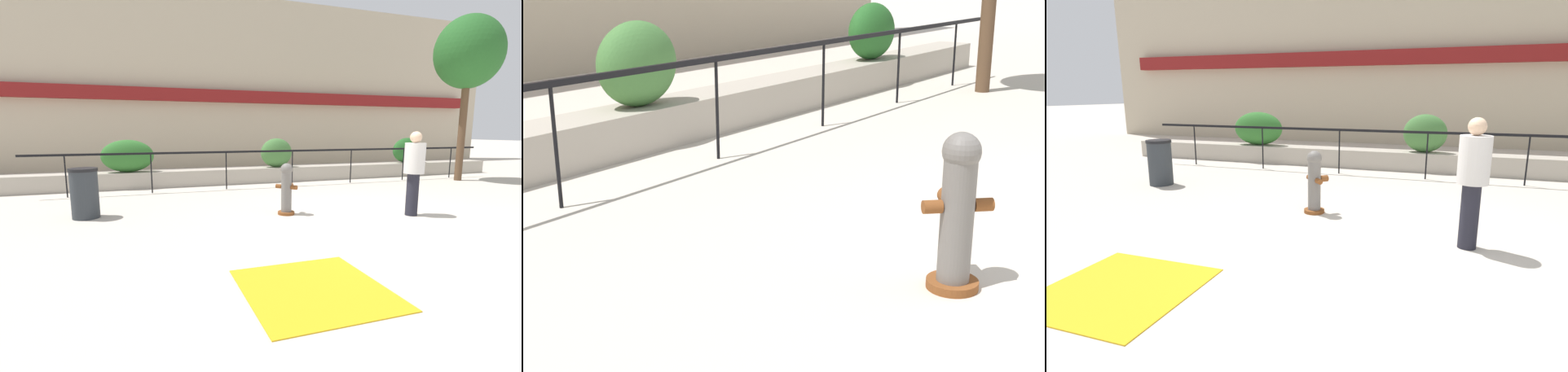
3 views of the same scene
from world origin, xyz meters
TOP-DOWN VIEW (x-y plane):
  - ground_plane at (0.00, 0.00)m, footprint 120.00×120.00m
  - building_facade at (0.00, 11.98)m, footprint 30.00×1.36m
  - planter_wall_low at (0.00, 6.00)m, footprint 18.00×0.70m
  - fence_railing_segment at (-0.00, 4.90)m, footprint 15.00×0.05m
  - hedge_bush_0 at (-4.94, 6.00)m, footprint 1.53×0.70m
  - hedge_bush_1 at (-0.13, 6.00)m, footprint 1.12×0.62m
  - hedge_bush_2 at (5.36, 6.00)m, footprint 1.25×0.60m
  - fire_hydrant at (-1.65, 1.37)m, footprint 0.50×0.50m
  - street_tree at (6.10, 4.21)m, footprint 2.29×2.06m
  - pedestrian at (0.79, 0.48)m, footprint 0.54×0.54m
  - tactile_warning_pad at (-2.70, -2.00)m, footprint 1.55×1.55m
  - trash_bin at (-5.61, 2.34)m, footprint 0.55×0.55m

SIDE VIEW (x-z plane):
  - ground_plane at x=0.00m, z-range 0.00..0.00m
  - tactile_warning_pad at x=-2.70m, z-range 0.00..0.01m
  - planter_wall_low at x=0.00m, z-range 0.00..0.50m
  - trash_bin at x=-5.61m, z-range 0.00..1.01m
  - fire_hydrant at x=-1.65m, z-range 0.01..1.09m
  - hedge_bush_2 at x=5.36m, z-range 0.50..1.47m
  - pedestrian at x=0.79m, z-range 0.12..1.85m
  - hedge_bush_0 at x=-4.94m, z-range 0.50..1.48m
  - hedge_bush_1 at x=-0.13m, z-range 0.50..1.49m
  - fence_railing_segment at x=0.00m, z-range 0.44..1.59m
  - building_facade at x=0.00m, z-range -0.01..7.99m
  - street_tree at x=6.10m, z-range 1.54..7.11m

